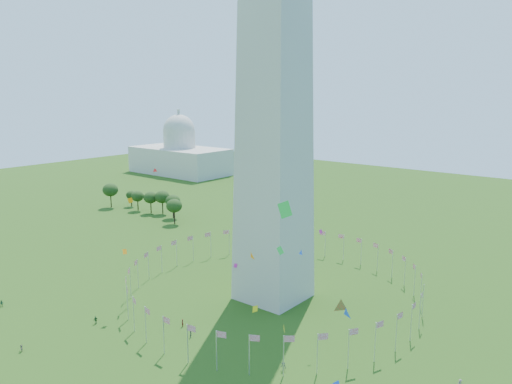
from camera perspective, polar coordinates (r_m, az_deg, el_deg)
ground at (r=112.59m, az=-14.50°, el=-19.41°), size 600.00×600.00×0.00m
flag_ring at (r=142.33m, az=1.99°, el=-10.21°), size 80.24×80.24×9.00m
capitol_building at (r=352.14m, az=-8.75°, el=5.83°), size 70.00×35.00×46.00m
kites_aloft at (r=105.52m, az=-1.00°, el=-9.07°), size 106.70×68.70×39.93m
tree_line_west at (r=240.62m, az=-12.27°, el=-1.19°), size 55.66×15.74×11.83m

